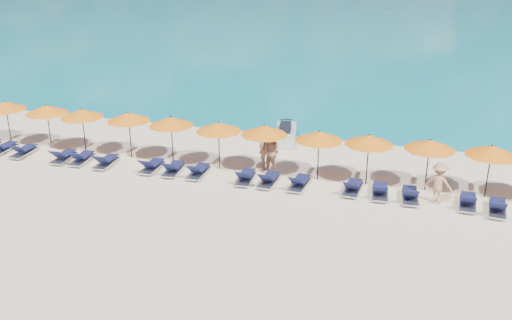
# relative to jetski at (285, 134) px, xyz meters

# --- Properties ---
(ground) EXTENTS (1400.00, 1400.00, 0.00)m
(ground) POSITION_rel_jetski_xyz_m (0.24, -9.08, -0.40)
(ground) COLOR beige
(jetski) EXTENTS (1.52, 2.89, 0.98)m
(jetski) POSITION_rel_jetski_xyz_m (0.00, 0.00, 0.00)
(jetski) COLOR silver
(jetski) RESTS_ON ground
(beachgoer_a) EXTENTS (0.84, 0.72, 1.95)m
(beachgoer_a) POSITION_rel_jetski_xyz_m (0.01, -3.64, 0.57)
(beachgoer_a) COLOR tan
(beachgoer_a) RESTS_ON ground
(beachgoer_b) EXTENTS (1.07, 0.85, 1.93)m
(beachgoer_b) POSITION_rel_jetski_xyz_m (0.42, -4.47, 0.56)
(beachgoer_b) COLOR tan
(beachgoer_b) RESTS_ON ground
(beachgoer_c) EXTENTS (1.20, 0.77, 1.71)m
(beachgoer_c) POSITION_rel_jetski_xyz_m (7.64, -5.56, 0.45)
(beachgoer_c) COLOR tan
(beachgoer_c) RESTS_ON ground
(umbrella_0) EXTENTS (2.10, 2.10, 2.28)m
(umbrella_0) POSITION_rel_jetski_xyz_m (-13.55, -4.41, 1.61)
(umbrella_0) COLOR black
(umbrella_0) RESTS_ON ground
(umbrella_1) EXTENTS (2.10, 2.10, 2.28)m
(umbrella_1) POSITION_rel_jetski_xyz_m (-11.12, -4.42, 1.61)
(umbrella_1) COLOR black
(umbrella_1) RESTS_ON ground
(umbrella_2) EXTENTS (2.10, 2.10, 2.28)m
(umbrella_2) POSITION_rel_jetski_xyz_m (-9.05, -4.53, 1.61)
(umbrella_2) COLOR black
(umbrella_2) RESTS_ON ground
(umbrella_3) EXTENTS (2.10, 2.10, 2.28)m
(umbrella_3) POSITION_rel_jetski_xyz_m (-6.59, -4.41, 1.61)
(umbrella_3) COLOR black
(umbrella_3) RESTS_ON ground
(umbrella_4) EXTENTS (2.10, 2.10, 2.28)m
(umbrella_4) POSITION_rel_jetski_xyz_m (-4.36, -4.48, 1.61)
(umbrella_4) COLOR black
(umbrella_4) RESTS_ON ground
(umbrella_5) EXTENTS (2.10, 2.10, 2.28)m
(umbrella_5) POSITION_rel_jetski_xyz_m (-1.96, -4.63, 1.61)
(umbrella_5) COLOR black
(umbrella_5) RESTS_ON ground
(umbrella_6) EXTENTS (2.10, 2.10, 2.28)m
(umbrella_6) POSITION_rel_jetski_xyz_m (0.14, -4.51, 1.61)
(umbrella_6) COLOR black
(umbrella_6) RESTS_ON ground
(umbrella_7) EXTENTS (2.10, 2.10, 2.28)m
(umbrella_7) POSITION_rel_jetski_xyz_m (2.60, -4.57, 1.61)
(umbrella_7) COLOR black
(umbrella_7) RESTS_ON ground
(umbrella_8) EXTENTS (2.10, 2.10, 2.28)m
(umbrella_8) POSITION_rel_jetski_xyz_m (4.71, -4.48, 1.61)
(umbrella_8) COLOR black
(umbrella_8) RESTS_ON ground
(umbrella_9) EXTENTS (2.10, 2.10, 2.28)m
(umbrella_9) POSITION_rel_jetski_xyz_m (7.15, -4.37, 1.61)
(umbrella_9) COLOR black
(umbrella_9) RESTS_ON ground
(umbrella_10) EXTENTS (2.10, 2.10, 2.28)m
(umbrella_10) POSITION_rel_jetski_xyz_m (9.52, -4.39, 1.61)
(umbrella_10) COLOR black
(umbrella_10) RESTS_ON ground
(lounger_1) EXTENTS (0.68, 1.72, 0.66)m
(lounger_1) POSITION_rel_jetski_xyz_m (-13.00, -5.69, -0.17)
(lounger_1) COLOR silver
(lounger_1) RESTS_ON ground
(lounger_2) EXTENTS (0.75, 1.74, 0.66)m
(lounger_2) POSITION_rel_jetski_xyz_m (-11.73, -5.77, -0.17)
(lounger_2) COLOR silver
(lounger_2) RESTS_ON ground
(lounger_3) EXTENTS (0.79, 1.75, 0.66)m
(lounger_3) POSITION_rel_jetski_xyz_m (-9.42, -5.86, -0.17)
(lounger_3) COLOR silver
(lounger_3) RESTS_ON ground
(lounger_4) EXTENTS (0.78, 1.75, 0.66)m
(lounger_4) POSITION_rel_jetski_xyz_m (-8.46, -5.80, -0.17)
(lounger_4) COLOR silver
(lounger_4) RESTS_ON ground
(lounger_5) EXTENTS (0.73, 1.74, 0.66)m
(lounger_5) POSITION_rel_jetski_xyz_m (-7.12, -5.86, -0.17)
(lounger_5) COLOR silver
(lounger_5) RESTS_ON ground
(lounger_6) EXTENTS (0.63, 1.70, 0.66)m
(lounger_6) POSITION_rel_jetski_xyz_m (-4.83, -5.76, -0.17)
(lounger_6) COLOR silver
(lounger_6) RESTS_ON ground
(lounger_7) EXTENTS (0.78, 1.75, 0.66)m
(lounger_7) POSITION_rel_jetski_xyz_m (-3.76, -5.77, -0.17)
(lounger_7) COLOR silver
(lounger_7) RESTS_ON ground
(lounger_8) EXTENTS (0.66, 1.71, 0.66)m
(lounger_8) POSITION_rel_jetski_xyz_m (-2.56, -5.72, -0.17)
(lounger_8) COLOR silver
(lounger_8) RESTS_ON ground
(lounger_9) EXTENTS (0.76, 1.75, 0.66)m
(lounger_9) POSITION_rel_jetski_xyz_m (-0.34, -5.76, -0.17)
(lounger_9) COLOR silver
(lounger_9) RESTS_ON ground
(lounger_10) EXTENTS (0.66, 1.71, 0.66)m
(lounger_10) POSITION_rel_jetski_xyz_m (0.71, -5.74, -0.17)
(lounger_10) COLOR silver
(lounger_10) RESTS_ON ground
(lounger_11) EXTENTS (0.74, 1.74, 0.66)m
(lounger_11) POSITION_rel_jetski_xyz_m (2.04, -5.70, -0.17)
(lounger_11) COLOR silver
(lounger_11) RESTS_ON ground
(lounger_12) EXTENTS (0.71, 1.73, 0.66)m
(lounger_12) POSITION_rel_jetski_xyz_m (4.27, -5.54, -0.17)
(lounger_12) COLOR silver
(lounger_12) RESTS_ON ground
(lounger_13) EXTENTS (0.78, 1.75, 0.66)m
(lounger_13) POSITION_rel_jetski_xyz_m (5.40, -5.59, -0.17)
(lounger_13) COLOR silver
(lounger_13) RESTS_ON ground
(lounger_14) EXTENTS (0.77, 1.75, 0.66)m
(lounger_14) POSITION_rel_jetski_xyz_m (6.61, -5.64, -0.17)
(lounger_14) COLOR silver
(lounger_14) RESTS_ON ground
(lounger_15) EXTENTS (0.70, 1.73, 0.66)m
(lounger_15) POSITION_rel_jetski_xyz_m (8.81, -5.61, -0.17)
(lounger_15) COLOR silver
(lounger_15) RESTS_ON ground
(lounger_16) EXTENTS (0.74, 1.74, 0.66)m
(lounger_16) POSITION_rel_jetski_xyz_m (9.88, -5.84, -0.17)
(lounger_16) COLOR silver
(lounger_16) RESTS_ON ground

